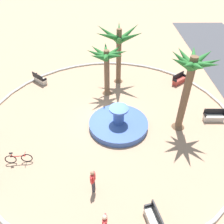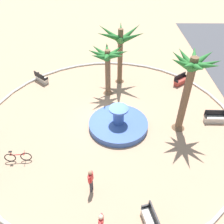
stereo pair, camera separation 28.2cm
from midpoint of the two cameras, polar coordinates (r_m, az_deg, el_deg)
The scene contains 13 objects.
ground_plane at distance 18.13m, azimuth -0.21°, elevation -2.03°, with size 80.00×80.00×0.00m, color tan.
plaza_curb at distance 18.07m, azimuth -0.21°, elevation -1.79°, with size 19.64×19.64×0.20m, color silver.
fountain at distance 17.39m, azimuth 2.05°, elevation -2.95°, with size 4.46×4.46×1.77m.
palm_tree_near_fountain at distance 21.20m, azimuth 2.48°, elevation 16.88°, with size 4.40×4.28×5.43m.
palm_tree_by_curb at distance 19.54m, azimuth -0.70°, elevation 12.84°, with size 3.46×3.44×4.42m.
palm_tree_mid_plaza at distance 15.68m, azimuth 19.42°, elevation 8.51°, with size 3.34×3.27×6.03m.
bench_east at distance 23.37m, azimuth 17.00°, elevation 7.41°, with size 1.39×1.56×1.00m.
bench_west at distance 23.69m, azimuth -16.75°, elevation 7.92°, with size 1.42×1.54×1.00m.
bench_north at distance 19.52m, azimuth 24.46°, elevation -1.43°, with size 0.53×1.61×1.00m.
bench_southeast at distance 12.88m, azimuth 10.34°, elevation -25.36°, with size 1.67×0.90×1.00m.
bicycle_red_frame at distance 16.09m, azimuth -21.86°, elevation -10.32°, with size 0.44×1.72×0.94m.
person_cyclist_photo at distance 13.27m, azimuth -4.66°, elevation -16.46°, with size 0.51×0.29×1.70m.
person_pedestrian_stroll at distance 12.03m, azimuth -1.96°, elevation -25.95°, with size 0.53×0.24×1.67m.
Camera 2 is at (13.78, 0.34, 11.79)m, focal length 36.81 mm.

